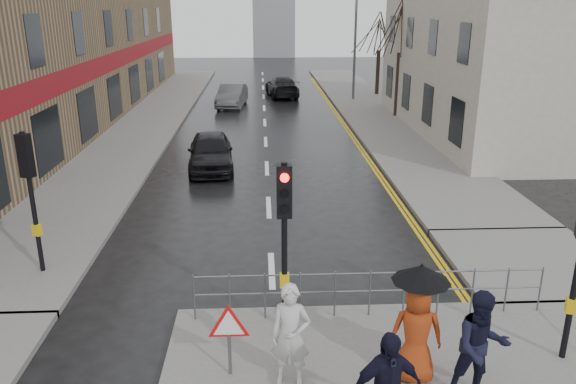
{
  "coord_description": "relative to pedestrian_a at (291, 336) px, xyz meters",
  "views": [
    {
      "loc": [
        -0.2,
        -9.45,
        6.24
      ],
      "look_at": [
        0.45,
        3.88,
        1.73
      ],
      "focal_mm": 35.0,
      "sensor_mm": 36.0,
      "label": 1
    }
  ],
  "objects": [
    {
      "name": "ground",
      "position": [
        -0.23,
        1.48,
        -1.05
      ],
      "size": [
        120.0,
        120.0,
        0.0
      ],
      "primitive_type": "plane",
      "color": "black",
      "rests_on": "ground"
    },
    {
      "name": "left_pavement",
      "position": [
        -6.73,
        24.48,
        -0.98
      ],
      "size": [
        4.0,
        44.0,
        0.14
      ],
      "primitive_type": "cube",
      "color": "#605E5B",
      "rests_on": "ground"
    },
    {
      "name": "right_pavement",
      "position": [
        6.27,
        26.48,
        -0.98
      ],
      "size": [
        4.0,
        40.0,
        0.14
      ],
      "primitive_type": "cube",
      "color": "#605E5B",
      "rests_on": "ground"
    },
    {
      "name": "pavement_bridge_right",
      "position": [
        6.27,
        4.48,
        -0.98
      ],
      "size": [
        4.0,
        4.2,
        0.14
      ],
      "primitive_type": "cube",
      "color": "#605E5B",
      "rests_on": "ground"
    },
    {
      "name": "building_left_terrace",
      "position": [
        -12.23,
        23.48,
        3.95
      ],
      "size": [
        8.0,
        42.0,
        10.0
      ],
      "primitive_type": "cube",
      "color": "#82694B",
      "rests_on": "ground"
    },
    {
      "name": "building_right_cream",
      "position": [
        11.77,
        19.48,
        3.73
      ],
      "size": [
        9.0,
        16.4,
        10.1
      ],
      "color": "#BCB7A4",
      "rests_on": "ground"
    },
    {
      "name": "traffic_signal_near_left",
      "position": [
        -0.03,
        1.68,
        1.41
      ],
      "size": [
        0.28,
        0.27,
        3.4
      ],
      "color": "black",
      "rests_on": "near_pavement"
    },
    {
      "name": "traffic_signal_far_left",
      "position": [
        -5.73,
        4.49,
        1.41
      ],
      "size": [
        0.34,
        0.33,
        3.4
      ],
      "color": "black",
      "rests_on": "left_pavement"
    },
    {
      "name": "guard_railing_front",
      "position": [
        1.72,
        2.08,
        -0.19
      ],
      "size": [
        7.14,
        0.04,
        1.0
      ],
      "color": "#595B5E",
      "rests_on": "near_pavement"
    },
    {
      "name": "warning_sign",
      "position": [
        -1.03,
        0.28,
        -0.01
      ],
      "size": [
        0.8,
        0.07,
        1.35
      ],
      "color": "#595B5E",
      "rests_on": "near_pavement"
    },
    {
      "name": "street_lamp",
      "position": [
        5.59,
        29.48,
        3.65
      ],
      "size": [
        1.83,
        0.25,
        8.0
      ],
      "color": "#595B5E",
      "rests_on": "right_pavement"
    },
    {
      "name": "tree_near",
      "position": [
        7.27,
        23.48,
        4.09
      ],
      "size": [
        2.4,
        2.4,
        6.58
      ],
      "color": "#31211B",
      "rests_on": "right_pavement"
    },
    {
      "name": "tree_far",
      "position": [
        7.77,
        31.48,
        3.37
      ],
      "size": [
        2.4,
        2.4,
        5.64
      ],
      "color": "#31211B",
      "rests_on": "right_pavement"
    },
    {
      "name": "pedestrian_a",
      "position": [
        0.0,
        0.0,
        0.0
      ],
      "size": [
        0.73,
        0.55,
        1.82
      ],
      "primitive_type": "imported",
      "rotation": [
        0.0,
        0.0,
        -0.19
      ],
      "color": "beige",
      "rests_on": "near_pavement"
    },
    {
      "name": "pedestrian_b",
      "position": [
        2.99,
        -0.51,
        0.03
      ],
      "size": [
        0.93,
        0.73,
        1.89
      ],
      "primitive_type": "imported",
      "rotation": [
        0.0,
        0.0,
        -0.01
      ],
      "color": "black",
      "rests_on": "near_pavement"
    },
    {
      "name": "pedestrian_with_umbrella",
      "position": [
        2.1,
        0.01,
        0.23
      ],
      "size": [
        0.96,
        0.96,
        2.14
      ],
      "color": "#9E3612",
      "rests_on": "near_pavement"
    },
    {
      "name": "car_parked",
      "position": [
        -2.43,
        13.48,
        -0.33
      ],
      "size": [
        2.03,
        4.35,
        1.44
      ],
      "primitive_type": "imported",
      "rotation": [
        0.0,
        0.0,
        0.08
      ],
      "color": "black",
      "rests_on": "ground"
    },
    {
      "name": "car_mid",
      "position": [
        -2.24,
        27.59,
        -0.35
      ],
      "size": [
        1.97,
        4.39,
        1.4
      ],
      "primitive_type": "imported",
      "rotation": [
        0.0,
        0.0,
        -0.12
      ],
      "color": "#45484A",
      "rests_on": "ground"
    },
    {
      "name": "car_far",
      "position": [
        1.07,
        31.49,
        -0.36
      ],
      "size": [
        2.45,
        4.94,
        1.38
      ],
      "primitive_type": "imported",
      "rotation": [
        0.0,
        0.0,
        3.25
      ],
      "color": "black",
      "rests_on": "ground"
    }
  ]
}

